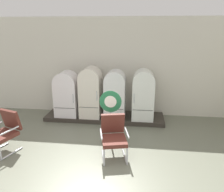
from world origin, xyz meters
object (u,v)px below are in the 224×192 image
(refrigerator_0, at_px, (67,93))
(refrigerator_1, at_px, (91,91))
(refrigerator_3, at_px, (143,93))
(armchair_left, at_px, (5,130))
(refrigerator_2, at_px, (115,93))
(sign_stand, at_px, (111,117))
(armchair_right, at_px, (114,135))

(refrigerator_0, bearing_deg, refrigerator_1, 2.93)
(refrigerator_3, bearing_deg, refrigerator_1, -179.71)
(armchair_left, bearing_deg, refrigerator_0, 67.54)
(refrigerator_0, xyz_separation_m, refrigerator_1, (0.76, 0.04, 0.09))
(refrigerator_2, height_order, sign_stand, refrigerator_2)
(armchair_right, bearing_deg, sign_stand, 104.58)
(refrigerator_3, bearing_deg, refrigerator_2, -176.36)
(refrigerator_3, bearing_deg, sign_stand, -117.76)
(refrigerator_0, distance_m, sign_stand, 2.17)
(refrigerator_3, relative_size, sign_stand, 1.08)
(refrigerator_1, bearing_deg, refrigerator_3, 0.29)
(refrigerator_0, relative_size, sign_stand, 1.01)
(armchair_left, xyz_separation_m, armchair_right, (2.57, 0.06, 0.00))
(armchair_left, bearing_deg, refrigerator_2, 40.81)
(refrigerator_1, bearing_deg, refrigerator_2, -3.44)
(refrigerator_3, relative_size, armchair_left, 1.55)
(refrigerator_0, height_order, refrigerator_2, refrigerator_2)
(armchair_left, bearing_deg, armchair_right, 1.40)
(refrigerator_3, xyz_separation_m, armchair_left, (-3.24, -2.11, -0.41))
(refrigerator_1, relative_size, refrigerator_2, 1.05)
(refrigerator_3, height_order, armchair_left, refrigerator_3)
(refrigerator_2, relative_size, armchair_left, 1.53)
(refrigerator_2, relative_size, armchair_right, 1.53)
(refrigerator_0, distance_m, armchair_right, 2.66)
(refrigerator_0, xyz_separation_m, sign_stand, (1.58, -1.48, -0.14))
(refrigerator_0, xyz_separation_m, refrigerator_2, (1.53, -0.01, 0.05))
(armchair_right, bearing_deg, refrigerator_1, 115.15)
(sign_stand, bearing_deg, refrigerator_3, 62.24)
(armchair_left, height_order, armchair_right, same)
(refrigerator_3, xyz_separation_m, sign_stand, (-0.80, -1.52, -0.20))
(sign_stand, bearing_deg, armchair_right, -75.42)
(refrigerator_2, height_order, armchair_right, refrigerator_2)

